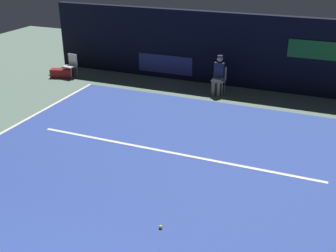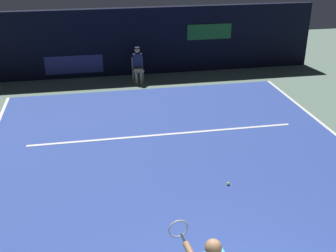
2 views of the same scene
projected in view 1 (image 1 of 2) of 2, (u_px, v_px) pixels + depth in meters
ground_plane at (133, 197)px, 8.64m from camera, size 28.66×28.66×0.00m
court_surface at (133, 196)px, 8.64m from camera, size 9.60×11.91×0.01m
line_service at (170, 153)px, 10.39m from camera, size 7.49×0.10×0.01m
back_wall at (231, 50)px, 14.76m from camera, size 14.28×0.33×2.60m
line_judge_on_chair at (219, 74)px, 14.19m from camera, size 0.45×0.54×1.32m
courtside_chair_near at (71, 64)px, 15.98m from camera, size 0.48×0.46×0.88m
tennis_ball at (161, 227)px, 7.66m from camera, size 0.07×0.07×0.07m
equipment_bag at (62, 73)px, 16.06m from camera, size 0.89×0.53×0.32m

